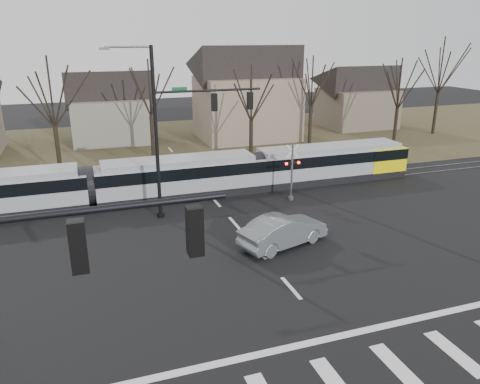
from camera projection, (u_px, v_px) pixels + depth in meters
name	position (u px, v px, depth m)	size (l,w,h in m)	color
ground	(312.00, 312.00, 19.05)	(140.00, 140.00, 0.00)	black
grass_verge	(167.00, 145.00, 47.73)	(140.00, 28.00, 0.01)	#38331E
crosswalk	(368.00, 376.00, 15.46)	(27.00, 2.60, 0.01)	silver
stop_line	(334.00, 337.00, 17.44)	(28.00, 0.35, 0.01)	silver
lane_dashes	(208.00, 193.00, 33.39)	(0.18, 30.00, 0.01)	silver
rail_pair	(209.00, 193.00, 33.20)	(90.00, 1.52, 0.06)	#59595E
tram	(177.00, 176.00, 32.24)	(36.17, 2.69, 2.74)	gray
sedan	(283.00, 231.00, 24.86)	(5.34, 3.22, 1.66)	slate
signal_pole_far	(182.00, 124.00, 27.69)	(9.28, 0.44, 10.20)	black
rail_crossing_signal	(292.00, 173.00, 31.46)	(1.08, 0.36, 4.00)	#59595B
tree_row	(199.00, 103.00, 41.37)	(59.20, 7.20, 10.00)	black
house_b	(110.00, 103.00, 48.50)	(8.64, 7.56, 7.65)	slate
house_c	(246.00, 89.00, 49.73)	(10.80, 8.64, 10.10)	#806E5D
house_d	(357.00, 94.00, 56.56)	(8.64, 7.56, 7.65)	brown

